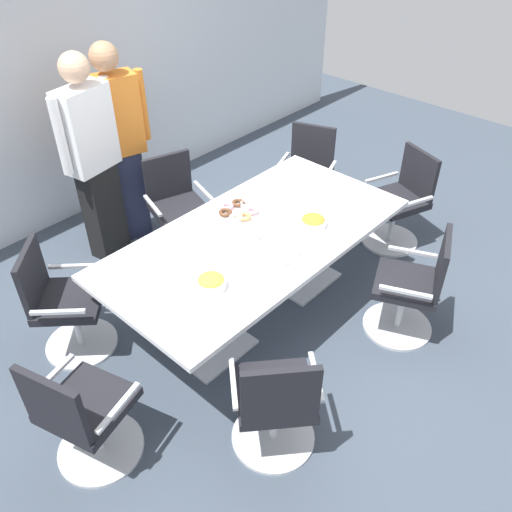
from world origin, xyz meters
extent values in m
cube|color=#3D4754|center=(0.00, 0.00, -0.01)|extent=(10.00, 10.00, 0.01)
cube|color=silver|center=(0.00, 2.40, 1.40)|extent=(8.00, 0.10, 2.80)
cube|color=white|center=(0.00, 0.00, 0.73)|extent=(2.40, 1.20, 0.04)
cube|color=silver|center=(-0.55, 0.00, 0.01)|extent=(0.56, 0.56, 0.02)
cylinder|color=silver|center=(-0.55, 0.00, 0.37)|extent=(0.09, 0.09, 0.69)
cube|color=silver|center=(0.55, 0.00, 0.01)|extent=(0.56, 0.56, 0.02)
cylinder|color=silver|center=(0.55, 0.00, 0.37)|extent=(0.09, 0.09, 0.69)
cylinder|color=silver|center=(1.37, 0.59, 0.01)|extent=(0.70, 0.70, 0.02)
cylinder|color=silver|center=(1.37, 0.59, 0.23)|extent=(0.05, 0.05, 0.41)
cube|color=black|center=(1.37, 0.59, 0.46)|extent=(0.59, 0.59, 0.06)
cube|color=black|center=(1.56, 0.66, 0.70)|extent=(0.19, 0.42, 0.42)
cube|color=silver|center=(1.45, 0.36, 0.58)|extent=(0.36, 0.16, 0.02)
cube|color=silver|center=(1.28, 0.82, 0.58)|extent=(0.36, 0.16, 0.02)
cylinder|color=silver|center=(0.13, 1.05, 0.01)|extent=(0.67, 0.67, 0.02)
cylinder|color=silver|center=(0.13, 1.05, 0.23)|extent=(0.05, 0.05, 0.41)
cube|color=black|center=(0.13, 1.05, 0.46)|extent=(0.57, 0.57, 0.06)
cube|color=black|center=(0.19, 1.25, 0.70)|extent=(0.43, 0.17, 0.42)
cube|color=silver|center=(0.36, 0.98, 0.58)|extent=(0.14, 0.36, 0.02)
cube|color=silver|center=(-0.11, 1.12, 0.58)|extent=(0.14, 0.36, 0.02)
cylinder|color=silver|center=(-1.21, 0.72, 0.01)|extent=(0.76, 0.76, 0.02)
cylinder|color=silver|center=(-1.21, 0.72, 0.23)|extent=(0.05, 0.05, 0.41)
cube|color=black|center=(-1.21, 0.72, 0.46)|extent=(0.65, 0.65, 0.06)
cube|color=black|center=(-1.36, 0.86, 0.70)|extent=(0.34, 0.34, 0.42)
cube|color=silver|center=(-1.04, 0.89, 0.58)|extent=(0.28, 0.28, 0.02)
cube|color=silver|center=(-1.38, 0.54, 0.58)|extent=(0.28, 0.28, 0.02)
cylinder|color=silver|center=(-1.63, -0.15, 0.01)|extent=(0.67, 0.67, 0.02)
cylinder|color=silver|center=(-1.63, -0.15, 0.23)|extent=(0.05, 0.05, 0.41)
cube|color=black|center=(-1.63, -0.15, 0.46)|extent=(0.57, 0.57, 0.06)
cube|color=black|center=(-1.83, -0.21, 0.70)|extent=(0.16, 0.43, 0.42)
cube|color=silver|center=(-1.70, 0.08, 0.58)|extent=(0.36, 0.13, 0.02)
cube|color=silver|center=(-1.56, -0.39, 0.58)|extent=(0.36, 0.13, 0.02)
cylinder|color=silver|center=(-0.83, -0.91, 0.01)|extent=(0.76, 0.76, 0.02)
cylinder|color=silver|center=(-0.83, -0.91, 0.23)|extent=(0.05, 0.05, 0.41)
cube|color=black|center=(-0.83, -0.91, 0.46)|extent=(0.65, 0.65, 0.06)
cube|color=black|center=(-0.97, -1.07, 0.70)|extent=(0.35, 0.32, 0.42)
cube|color=silver|center=(-1.01, -0.75, 0.58)|extent=(0.27, 0.30, 0.02)
cube|color=silver|center=(-0.64, -1.07, 0.58)|extent=(0.27, 0.30, 0.02)
cylinder|color=silver|center=(0.60, -0.98, 0.01)|extent=(0.71, 0.71, 0.02)
cylinder|color=silver|center=(0.60, -0.98, 0.23)|extent=(0.05, 0.05, 0.41)
cube|color=black|center=(0.60, -0.98, 0.46)|extent=(0.61, 0.61, 0.06)
cube|color=black|center=(0.69, -1.17, 0.70)|extent=(0.42, 0.21, 0.42)
cube|color=silver|center=(0.38, -1.08, 0.58)|extent=(0.18, 0.35, 0.02)
cube|color=silver|center=(0.82, -0.88, 0.58)|extent=(0.18, 0.35, 0.02)
cylinder|color=silver|center=(1.58, -0.31, 0.01)|extent=(0.70, 0.70, 0.02)
cylinder|color=silver|center=(1.58, -0.31, 0.23)|extent=(0.05, 0.05, 0.41)
cube|color=black|center=(1.58, -0.31, 0.46)|extent=(0.59, 0.59, 0.06)
cube|color=black|center=(1.77, -0.39, 0.70)|extent=(0.19, 0.42, 0.42)
cube|color=silver|center=(1.49, -0.54, 0.58)|extent=(0.35, 0.16, 0.02)
cube|color=silver|center=(1.66, -0.08, 0.58)|extent=(0.35, 0.16, 0.02)
cube|color=black|center=(-0.34, 1.55, 0.44)|extent=(0.35, 0.25, 0.88)
cube|color=white|center=(-0.34, 1.55, 1.23)|extent=(0.47, 0.29, 0.70)
sphere|color=#DBAD89|center=(-0.34, 1.55, 1.73)|extent=(0.24, 0.24, 0.24)
cylinder|color=white|center=(-0.08, 1.60, 1.27)|extent=(0.09, 0.09, 0.63)
cylinder|color=white|center=(-0.60, 1.50, 1.27)|extent=(0.09, 0.09, 0.63)
cube|color=#232842|center=(-0.02, 1.63, 0.44)|extent=(0.36, 0.28, 0.88)
cube|color=orange|center=(-0.02, 1.63, 1.23)|extent=(0.48, 0.33, 0.70)
sphere|color=tan|center=(-0.02, 1.63, 1.72)|extent=(0.24, 0.24, 0.24)
cylinder|color=orange|center=(0.24, 1.56, 1.26)|extent=(0.10, 0.10, 0.63)
cylinder|color=orange|center=(-0.28, 1.70, 1.26)|extent=(0.10, 0.10, 0.63)
cylinder|color=white|center=(-0.64, -0.19, 0.78)|extent=(0.20, 0.20, 0.07)
ellipsoid|color=yellow|center=(-0.64, -0.19, 0.82)|extent=(0.17, 0.17, 0.06)
cylinder|color=white|center=(0.38, -0.24, 0.78)|extent=(0.20, 0.20, 0.06)
ellipsoid|color=orange|center=(0.38, -0.24, 0.81)|extent=(0.18, 0.18, 0.05)
cylinder|color=white|center=(0.12, 0.30, 0.76)|extent=(0.31, 0.31, 0.01)
torus|color=white|center=(0.23, 0.32, 0.78)|extent=(0.11, 0.11, 0.03)
torus|color=brown|center=(0.20, 0.38, 0.78)|extent=(0.11, 0.11, 0.03)
torus|color=pink|center=(0.11, 0.41, 0.78)|extent=(0.11, 0.11, 0.03)
torus|color=brown|center=(0.03, 0.35, 0.78)|extent=(0.11, 0.11, 0.03)
torus|color=white|center=(0.04, 0.24, 0.78)|extent=(0.11, 0.11, 0.03)
torus|color=tan|center=(0.09, 0.20, 0.78)|extent=(0.11, 0.11, 0.03)
torus|color=pink|center=(0.19, 0.22, 0.78)|extent=(0.11, 0.11, 0.03)
cylinder|color=white|center=(-0.09, 0.04, 0.75)|extent=(0.22, 0.22, 0.01)
cylinder|color=silver|center=(-0.09, 0.04, 0.76)|extent=(0.22, 0.22, 0.01)
cylinder|color=white|center=(-0.09, 0.04, 0.77)|extent=(0.22, 0.22, 0.01)
cylinder|color=silver|center=(-0.09, 0.04, 0.77)|extent=(0.22, 0.22, 0.01)
cylinder|color=white|center=(-0.09, 0.04, 0.78)|extent=(0.22, 0.22, 0.01)
cylinder|color=silver|center=(-0.09, 0.04, 0.78)|extent=(0.22, 0.22, 0.01)
cube|color=white|center=(-0.07, -0.31, 0.79)|extent=(0.19, 0.19, 0.08)
camera|label=1|loc=(-2.40, -2.19, 3.07)|focal=37.47mm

